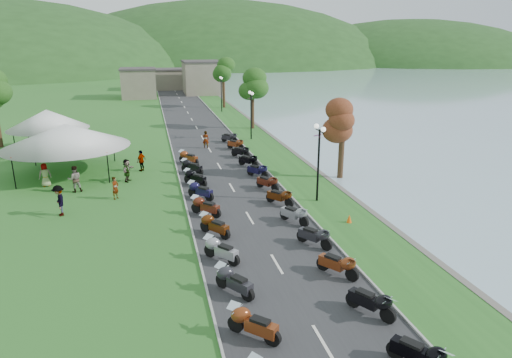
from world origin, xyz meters
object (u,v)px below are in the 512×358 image
vendor_tent_main (67,149)px  pedestrian_c (61,215)px  pedestrian_b (76,192)px  pedestrian_a (116,199)px

vendor_tent_main → pedestrian_c: size_ratio=3.37×
vendor_tent_main → pedestrian_b: bearing=-77.6°
pedestrian_a → pedestrian_c: size_ratio=0.80×
pedestrian_b → pedestrian_c: pedestrian_c is taller
vendor_tent_main → pedestrian_b: 5.42m
vendor_tent_main → pedestrian_b: size_ratio=3.43×
pedestrian_a → pedestrian_b: 3.56m
vendor_tent_main → pedestrian_c: (0.81, -9.46, -2.00)m
vendor_tent_main → pedestrian_a: 8.34m
pedestrian_a → pedestrian_c: (-3.10, -2.38, 0.00)m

